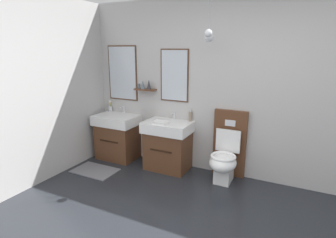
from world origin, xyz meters
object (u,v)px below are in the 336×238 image
(toilet, at_px, (226,155))
(soap_dispenser, at_px, (190,116))
(vanity_sink_left, at_px, (118,136))
(toothbrush_cup, at_px, (110,108))
(folded_hand_towel, at_px, (161,123))
(vanity_sink_right, at_px, (168,144))

(toilet, height_order, soap_dispenser, toilet)
(vanity_sink_left, distance_m, toilet, 1.89)
(toilet, xyz_separation_m, toothbrush_cup, (-2.17, 0.16, 0.45))
(folded_hand_towel, bearing_deg, vanity_sink_right, 76.36)
(toilet, bearing_deg, vanity_sink_right, -178.44)
(vanity_sink_right, bearing_deg, toilet, 1.56)
(vanity_sink_left, distance_m, vanity_sink_right, 0.97)
(toilet, relative_size, soap_dispenser, 5.37)
(folded_hand_towel, bearing_deg, toilet, 11.21)
(vanity_sink_left, xyz_separation_m, toothbrush_cup, (-0.28, 0.19, 0.42))
(soap_dispenser, bearing_deg, vanity_sink_right, -145.84)
(toothbrush_cup, bearing_deg, vanity_sink_right, -8.46)
(vanity_sink_left, distance_m, toothbrush_cup, 0.54)
(toothbrush_cup, relative_size, folded_hand_towel, 0.90)
(toothbrush_cup, xyz_separation_m, folded_hand_towel, (1.21, -0.35, -0.03))
(folded_hand_towel, bearing_deg, soap_dispenser, 47.66)
(vanity_sink_left, relative_size, vanity_sink_right, 1.00)
(vanity_sink_left, distance_m, soap_dispenser, 1.35)
(vanity_sink_left, relative_size, toilet, 0.77)
(toilet, xyz_separation_m, soap_dispenser, (-0.63, 0.17, 0.47))
(vanity_sink_left, height_order, folded_hand_towel, folded_hand_towel)
(toothbrush_cup, relative_size, soap_dispenser, 1.06)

